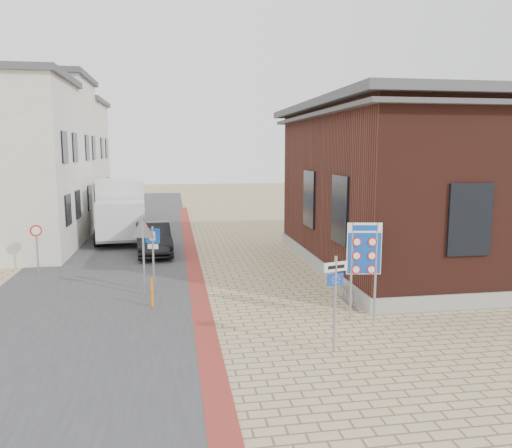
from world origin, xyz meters
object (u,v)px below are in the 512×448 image
object	(u,v)px
bollard	(152,293)
sedan	(153,239)
box_truck	(121,209)
parking_sign	(153,248)
essen_sign	(335,289)
border_sign	(364,251)

from	to	relation	value
bollard	sedan	bearing A→B (deg)	91.75
box_truck	bollard	world-z (taller)	box_truck
parking_sign	box_truck	bearing A→B (deg)	120.95
sedan	essen_sign	distance (m)	13.42
box_truck	parking_sign	world-z (taller)	box_truck
parking_sign	bollard	xyz separation A→B (m)	(0.00, -1.70, -1.08)
sedan	essen_sign	xyz separation A→B (m)	(4.75, -12.53, 0.85)
border_sign	bollard	distance (m)	6.62
box_truck	essen_sign	distance (m)	18.08
sedan	box_truck	xyz separation A→B (m)	(-1.88, 4.30, 0.93)
sedan	border_sign	world-z (taller)	border_sign
border_sign	bollard	xyz separation A→B (m)	(-6.00, 2.30, -1.60)
parking_sign	sedan	bearing A→B (deg)	112.04
border_sign	essen_sign	distance (m)	2.55
sedan	border_sign	distance (m)	12.31
sedan	bollard	distance (m)	8.23
essen_sign	box_truck	bearing A→B (deg)	95.47
box_truck	border_sign	xyz separation A→B (m)	(8.13, -14.82, 0.41)
box_truck	bollard	bearing A→B (deg)	-85.25
sedan	parking_sign	distance (m)	6.58
essen_sign	bollard	distance (m)	6.32
box_truck	border_sign	distance (m)	16.91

